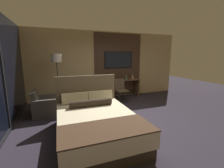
{
  "coord_description": "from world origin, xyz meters",
  "views": [
    {
      "loc": [
        -1.82,
        -3.61,
        1.78
      ],
      "look_at": [
        -0.17,
        0.89,
        0.89
      ],
      "focal_mm": 24.0,
      "sensor_mm": 36.0,
      "label": 1
    }
  ],
  "objects_px": {
    "desk": "(120,85)",
    "desk_chair": "(121,88)",
    "armchair_by_window": "(45,106)",
    "vase_tall": "(133,76)",
    "floor_lamp": "(57,62)",
    "vase_short": "(126,77)",
    "bed": "(96,122)",
    "tv": "(119,60)",
    "book": "(117,80)"
  },
  "relations": [
    {
      "from": "armchair_by_window",
      "to": "floor_lamp",
      "type": "height_order",
      "value": "floor_lamp"
    },
    {
      "from": "floor_lamp",
      "to": "vase_short",
      "type": "relative_size",
      "value": 7.98
    },
    {
      "from": "tv",
      "to": "desk_chair",
      "type": "xyz_separation_m",
      "value": [
        -0.25,
        -0.83,
        -1.07
      ]
    },
    {
      "from": "desk_chair",
      "to": "armchair_by_window",
      "type": "distance_m",
      "value": 2.77
    },
    {
      "from": "desk_chair",
      "to": "vase_tall",
      "type": "xyz_separation_m",
      "value": [
        0.85,
        0.61,
        0.36
      ]
    },
    {
      "from": "floor_lamp",
      "to": "vase_tall",
      "type": "relative_size",
      "value": 7.8
    },
    {
      "from": "desk",
      "to": "floor_lamp",
      "type": "bearing_deg",
      "value": -170.66
    },
    {
      "from": "tv",
      "to": "bed",
      "type": "bearing_deg",
      "value": -120.84
    },
    {
      "from": "vase_tall",
      "to": "armchair_by_window",
      "type": "bearing_deg",
      "value": -162.94
    },
    {
      "from": "desk_chair",
      "to": "bed",
      "type": "bearing_deg",
      "value": -129.62
    },
    {
      "from": "desk",
      "to": "armchair_by_window",
      "type": "height_order",
      "value": "same"
    },
    {
      "from": "tv",
      "to": "desk",
      "type": "bearing_deg",
      "value": -90.0
    },
    {
      "from": "desk",
      "to": "armchair_by_window",
      "type": "bearing_deg",
      "value": -159.65
    },
    {
      "from": "armchair_by_window",
      "to": "floor_lamp",
      "type": "relative_size",
      "value": 0.42
    },
    {
      "from": "desk",
      "to": "vase_short",
      "type": "height_order",
      "value": "vase_short"
    },
    {
      "from": "bed",
      "to": "desk",
      "type": "relative_size",
      "value": 1.37
    },
    {
      "from": "armchair_by_window",
      "to": "floor_lamp",
      "type": "bearing_deg",
      "value": -31.82
    },
    {
      "from": "bed",
      "to": "desk",
      "type": "distance_m",
      "value": 3.35
    },
    {
      "from": "bed",
      "to": "vase_tall",
      "type": "distance_m",
      "value": 3.74
    },
    {
      "from": "vase_tall",
      "to": "desk",
      "type": "bearing_deg",
      "value": 179.37
    },
    {
      "from": "desk",
      "to": "vase_tall",
      "type": "bearing_deg",
      "value": -0.63
    },
    {
      "from": "desk_chair",
      "to": "book",
      "type": "xyz_separation_m",
      "value": [
        0.07,
        0.53,
        0.25
      ]
    },
    {
      "from": "armchair_by_window",
      "to": "desk_chair",
      "type": "bearing_deg",
      "value": -80.38
    },
    {
      "from": "armchair_by_window",
      "to": "desk",
      "type": "bearing_deg",
      "value": -70.06
    },
    {
      "from": "vase_tall",
      "to": "vase_short",
      "type": "bearing_deg",
      "value": -170.85
    },
    {
      "from": "bed",
      "to": "desk",
      "type": "height_order",
      "value": "bed"
    },
    {
      "from": "bed",
      "to": "vase_short",
      "type": "bearing_deg",
      "value": 53.15
    },
    {
      "from": "desk_chair",
      "to": "floor_lamp",
      "type": "xyz_separation_m",
      "value": [
        -2.3,
        0.2,
        1.02
      ]
    },
    {
      "from": "book",
      "to": "desk",
      "type": "bearing_deg",
      "value": 25.79
    },
    {
      "from": "tv",
      "to": "desk_chair",
      "type": "height_order",
      "value": "tv"
    },
    {
      "from": "bed",
      "to": "tv",
      "type": "bearing_deg",
      "value": 59.16
    },
    {
      "from": "tv",
      "to": "vase_short",
      "type": "height_order",
      "value": "tv"
    },
    {
      "from": "desk",
      "to": "tv",
      "type": "distance_m",
      "value": 1.11
    },
    {
      "from": "desk_chair",
      "to": "vase_tall",
      "type": "bearing_deg",
      "value": 31.54
    },
    {
      "from": "bed",
      "to": "armchair_by_window",
      "type": "relative_size",
      "value": 2.9
    },
    {
      "from": "desk",
      "to": "vase_tall",
      "type": "height_order",
      "value": "vase_tall"
    },
    {
      "from": "floor_lamp",
      "to": "vase_tall",
      "type": "xyz_separation_m",
      "value": [
        3.15,
        0.41,
        -0.66
      ]
    },
    {
      "from": "vase_tall",
      "to": "vase_short",
      "type": "xyz_separation_m",
      "value": [
        -0.34,
        -0.05,
        -0.0
      ]
    },
    {
      "from": "armchair_by_window",
      "to": "tv",
      "type": "bearing_deg",
      "value": -66.65
    },
    {
      "from": "desk",
      "to": "desk_chair",
      "type": "bearing_deg",
      "value": -112.02
    },
    {
      "from": "floor_lamp",
      "to": "bed",
      "type": "bearing_deg",
      "value": -72.71
    },
    {
      "from": "bed",
      "to": "vase_tall",
      "type": "height_order",
      "value": "bed"
    },
    {
      "from": "tv",
      "to": "book",
      "type": "bearing_deg",
      "value": -121.26
    },
    {
      "from": "bed",
      "to": "vase_tall",
      "type": "relative_size",
      "value": 9.54
    },
    {
      "from": "armchair_by_window",
      "to": "book",
      "type": "distance_m",
      "value": 3.02
    },
    {
      "from": "vase_short",
      "to": "tv",
      "type": "bearing_deg",
      "value": 134.34
    },
    {
      "from": "desk",
      "to": "vase_short",
      "type": "bearing_deg",
      "value": -13.11
    },
    {
      "from": "floor_lamp",
      "to": "vase_tall",
      "type": "height_order",
      "value": "floor_lamp"
    },
    {
      "from": "desk_chair",
      "to": "armchair_by_window",
      "type": "relative_size",
      "value": 1.15
    },
    {
      "from": "desk_chair",
      "to": "armchair_by_window",
      "type": "xyz_separation_m",
      "value": [
        -2.72,
        -0.48,
        -0.28
      ]
    }
  ]
}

